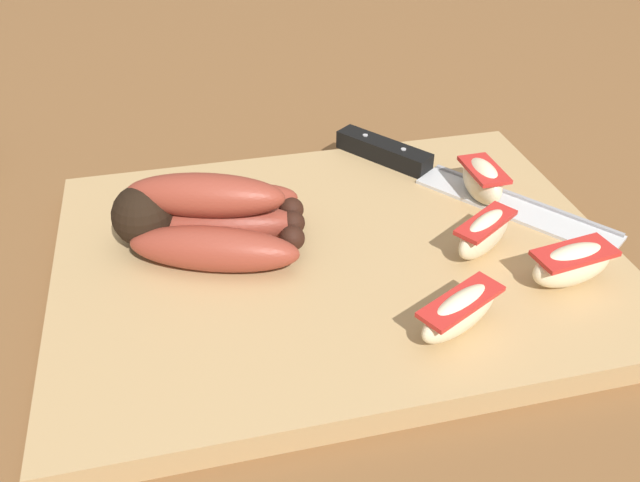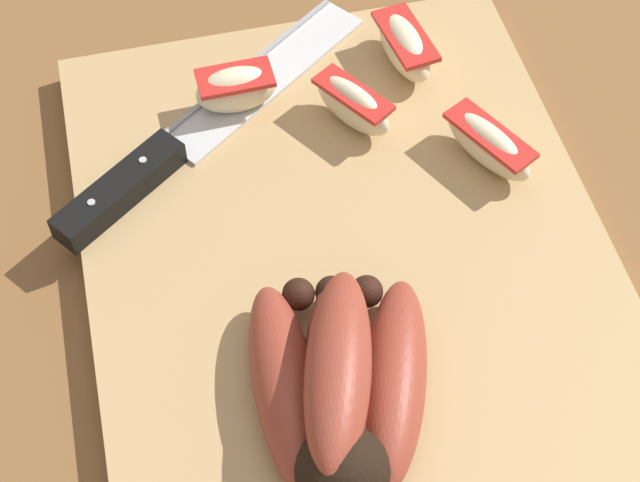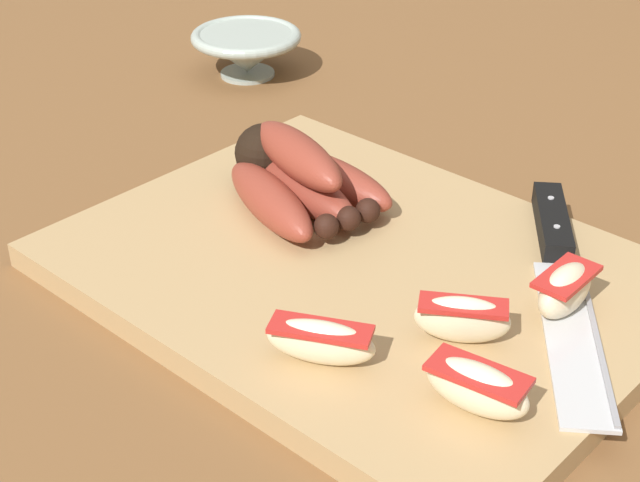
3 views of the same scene
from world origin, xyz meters
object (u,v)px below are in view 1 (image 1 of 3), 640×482
Objects in this scene: banana_bunch at (205,218)px; apple_wedge_extra at (572,264)px; chefs_knife at (426,169)px; apple_wedge_far at (460,312)px; apple_wedge_near at (482,180)px; apple_wedge_middle at (484,233)px.

banana_bunch reaches higher than apple_wedge_extra.
banana_bunch is at bearing 16.43° from chefs_knife.
apple_wedge_far is at bearing 137.77° from banana_bunch.
banana_bunch is 2.67× the size of apple_wedge_near.
chefs_knife is at bearing -104.77° from apple_wedge_far.
chefs_knife is at bearing -57.10° from apple_wedge_near.
apple_wedge_middle is at bearing 163.33° from banana_bunch.
apple_wedge_near is at bearing -177.22° from banana_bunch.
banana_bunch is 0.21m from apple_wedge_far.
apple_wedge_near is at bearing 122.90° from chefs_knife.
apple_wedge_extra reaches higher than chefs_knife.
banana_bunch reaches higher than chefs_knife.
apple_wedge_middle is 0.09m from apple_wedge_far.
banana_bunch is 0.63× the size of chefs_knife.
apple_wedge_extra is (-0.25, 0.11, -0.01)m from banana_bunch.
banana_bunch is at bearing 2.78° from apple_wedge_near.
chefs_knife is at bearing -163.57° from banana_bunch.
apple_wedge_far is at bearing 60.71° from apple_wedge_near.
apple_wedge_middle is 0.92× the size of apple_wedge_extra.
banana_bunch reaches higher than apple_wedge_near.
apple_wedge_near is (-0.03, 0.05, 0.01)m from chefs_knife.
apple_wedge_extra is (-0.10, -0.03, 0.00)m from apple_wedge_far.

